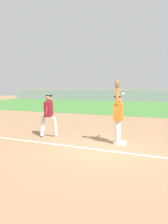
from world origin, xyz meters
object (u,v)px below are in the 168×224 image
(baseball, at_px, (123,94))
(parked_car_silver, at_px, (138,96))
(parked_car_white, at_px, (109,96))
(first_base, at_px, (120,143))
(fielder, at_px, (118,113))
(runner, at_px, (49,112))

(baseball, xyz_separation_m, parked_car_silver, (-4.08, 27.26, -1.11))
(baseball, bearing_deg, parked_car_white, 107.77)
(baseball, relative_size, parked_car_silver, 0.02)
(first_base, height_order, baseball, baseball)
(first_base, bearing_deg, parked_car_white, 107.65)
(fielder, bearing_deg, parked_car_silver, -84.35)
(runner, distance_m, parked_car_silver, 27.10)
(fielder, relative_size, baseball, 30.81)
(fielder, bearing_deg, baseball, 152.85)
(runner, bearing_deg, parked_car_silver, 76.18)
(first_base, distance_m, runner, 3.13)
(parked_car_silver, bearing_deg, first_base, -80.57)
(runner, height_order, parked_car_silver, runner)
(fielder, distance_m, parked_car_white, 29.12)
(first_base, relative_size, baseball, 5.14)
(fielder, height_order, parked_car_white, fielder)
(runner, relative_size, parked_car_white, 0.39)
(baseball, height_order, parked_car_white, baseball)
(fielder, distance_m, parked_car_silver, 27.45)
(fielder, height_order, parked_car_silver, fielder)
(parked_car_white, distance_m, parked_car_silver, 4.89)
(baseball, bearing_deg, parked_car_silver, 98.51)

